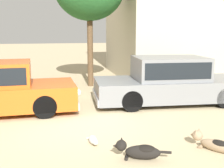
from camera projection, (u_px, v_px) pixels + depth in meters
ground_plane at (77, 123)px, 7.38m from camera, size 80.00×80.00×0.00m
parked_sedan_second at (170, 80)px, 9.21m from camera, size 4.89×2.13×1.44m
stray_dog_spotted at (139, 151)px, 5.30m from camera, size 1.01×0.45×0.37m
stray_dog_tan at (212, 143)px, 5.69m from camera, size 0.69×0.95×0.36m
stray_cat at (93, 140)px, 6.02m from camera, size 0.22×0.60×0.16m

